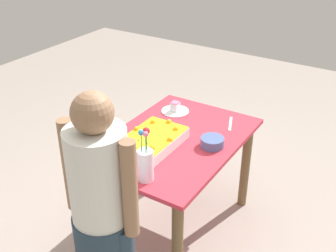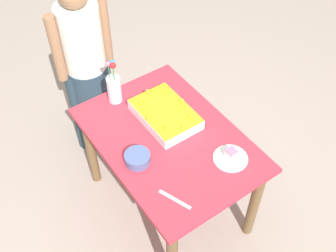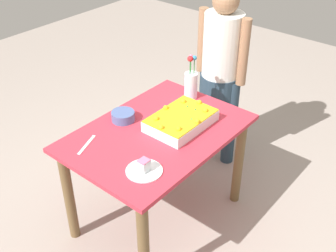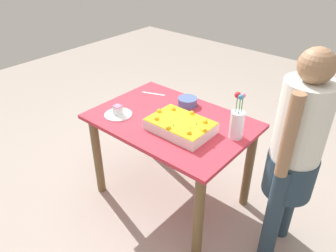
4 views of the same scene
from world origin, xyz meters
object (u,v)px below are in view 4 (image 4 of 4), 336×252
fruit_bowl (187,102)px  serving_plate_with_slice (118,113)px  sheet_cake (180,126)px  flower_vase (237,123)px  cake_knife (153,94)px  person_standing (296,149)px

fruit_bowl → serving_plate_with_slice: bearing=57.0°
sheet_cake → fruit_bowl: sheet_cake is taller
sheet_cake → flower_vase: 0.39m
serving_plate_with_slice → flower_vase: 0.90m
cake_knife → person_standing: (-1.29, 0.12, 0.08)m
sheet_cake → flower_vase: size_ratio=1.32×
cake_knife → person_standing: person_standing is taller
cake_knife → person_standing: bearing=153.2°
sheet_cake → person_standing: size_ratio=0.30×
sheet_cake → fruit_bowl: 0.39m
cake_knife → sheet_cake: bearing=128.8°
cake_knife → fruit_bowl: 0.35m
fruit_bowl → person_standing: (-0.94, 0.15, 0.05)m
sheet_cake → flower_vase: (-0.34, -0.18, 0.07)m
serving_plate_with_slice → flower_vase: bearing=-159.8°
flower_vase → person_standing: 0.41m
sheet_cake → person_standing: person_standing is taller
cake_knife → flower_vase: size_ratio=0.62×
sheet_cake → serving_plate_with_slice: 0.52m
serving_plate_with_slice → cake_knife: (0.04, -0.45, -0.02)m
cake_knife → fruit_bowl: (-0.35, -0.03, 0.03)m
serving_plate_with_slice → fruit_bowl: 0.56m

